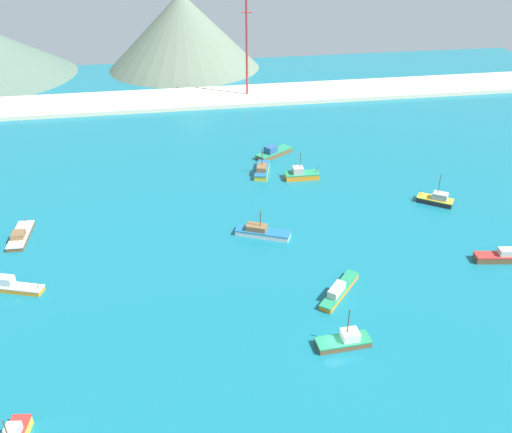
{
  "coord_description": "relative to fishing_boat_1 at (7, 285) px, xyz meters",
  "views": [
    {
      "loc": [
        -20.64,
        -53.93,
        52.63
      ],
      "look_at": [
        -4.77,
        35.42,
        1.53
      ],
      "focal_mm": 38.02,
      "sensor_mm": 36.0,
      "label": 1
    }
  ],
  "objects": [
    {
      "name": "fishing_boat_12",
      "position": [
        56.23,
        32.13,
        0.1
      ],
      "size": [
        7.79,
        3.5,
        6.3
      ],
      "color": "orange",
      "rests_on": "ground"
    },
    {
      "name": "beach_strip",
      "position": [
        47.43,
        94.99,
        -0.28
      ],
      "size": [
        247.0,
        21.02,
        1.2
      ],
      "primitive_type": "cube",
      "color": "beige",
      "rests_on": "ground"
    },
    {
      "name": "fishing_boat_6",
      "position": [
        42.91,
        9.28,
        -0.12
      ],
      "size": [
        10.48,
        6.94,
        5.11
      ],
      "color": "silver",
      "rests_on": "ground"
    },
    {
      "name": "fishing_boat_10",
      "position": [
        52.75,
        45.96,
        0.0
      ],
      "size": [
        10.22,
        8.32,
        2.75
      ],
      "color": "brown",
      "rests_on": "ground"
    },
    {
      "name": "fishing_boat_1",
      "position": [
        0.0,
        0.0,
        0.0
      ],
      "size": [
        11.0,
        5.6,
        2.5
      ],
      "color": "orange",
      "rests_on": "ground"
    },
    {
      "name": "fishing_boat_2",
      "position": [
        48.1,
        36.42,
        -0.01
      ],
      "size": [
        5.3,
        9.83,
        6.12
      ],
      "color": "gold",
      "rests_on": "ground"
    },
    {
      "name": "fishing_boat_9",
      "position": [
        80.78,
        15.51,
        0.05
      ],
      "size": [
        7.36,
        6.56,
        6.61
      ],
      "color": "#232328",
      "rests_on": "ground"
    },
    {
      "name": "fishing_boat_5",
      "position": [
        -1.1,
        15.97,
        -0.25
      ],
      "size": [
        3.29,
        9.97,
        1.91
      ],
      "color": "brown",
      "rests_on": "ground"
    },
    {
      "name": "ground",
      "position": [
        47.43,
        8.44,
        -1.13
      ],
      "size": [
        260.0,
        280.0,
        0.5
      ],
      "color": "#146B7F"
    },
    {
      "name": "fishing_boat_7",
      "position": [
        51.59,
        -10.4,
        -0.14
      ],
      "size": [
        8.92,
        9.7,
        2.12
      ],
      "color": "orange",
      "rests_on": "ground"
    },
    {
      "name": "radio_tower",
      "position": [
        54.14,
        94.79,
        15.46
      ],
      "size": [
        3.2,
        2.56,
        32.03
      ],
      "color": "#B7332D",
      "rests_on": "ground"
    },
    {
      "name": "fishing_boat_4",
      "position": [
        81.86,
        -6.2,
        -0.04
      ],
      "size": [
        8.63,
        3.72,
        2.37
      ],
      "color": "brown",
      "rests_on": "ground"
    },
    {
      "name": "hill_central",
      "position": [
        36.61,
        137.54,
        12.81
      ],
      "size": [
        57.59,
        57.59,
        27.37
      ],
      "color": "#60705B",
      "rests_on": "ground"
    },
    {
      "name": "fishing_boat_8",
      "position": [
        48.89,
        -21.56,
        -0.08
      ],
      "size": [
        7.76,
        3.01,
        6.14
      ],
      "color": "brown",
      "rests_on": "ground"
    }
  ]
}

